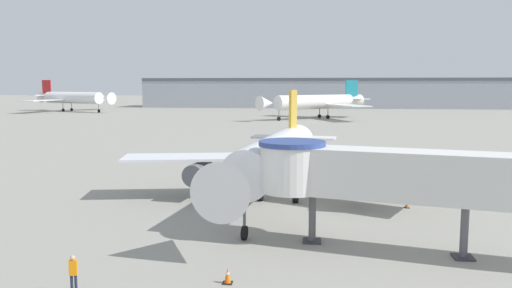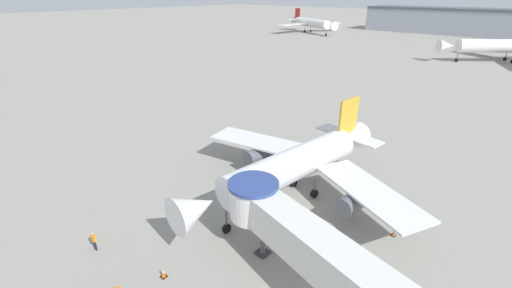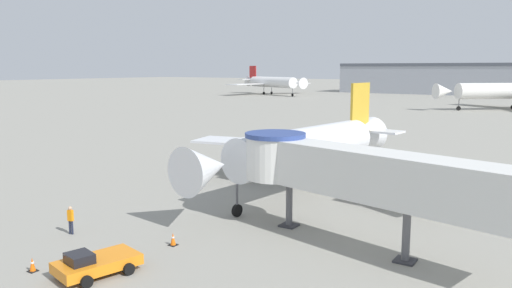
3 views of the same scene
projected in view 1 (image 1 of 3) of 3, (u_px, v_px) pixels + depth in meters
ground_plane at (280, 204)px, 40.19m from camera, size 800.00×800.00×0.00m
main_airplane at (274, 158)px, 39.18m from camera, size 27.17×25.38×9.09m
jet_bridge at (391, 174)px, 28.51m from camera, size 18.43×7.01×6.19m
traffic_cone_near_nose at (228, 276)px, 24.16m from camera, size 0.48×0.48×0.78m
traffic_cone_starboard_wing at (407, 204)px, 39.00m from camera, size 0.39×0.39×0.65m
ground_crew_marshaller at (73, 272)px, 22.89m from camera, size 0.39×0.28×1.83m
background_jet_teal_tail at (317, 102)px, 140.36m from camera, size 31.49×30.04×10.94m
background_jet_red_tail at (72, 98)px, 179.35m from camera, size 36.69×35.66×11.35m
terminal_building at (330, 93)px, 210.94m from camera, size 157.65×21.11×12.38m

